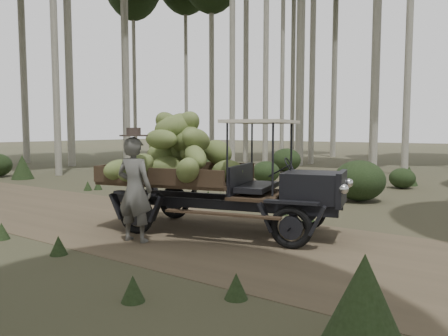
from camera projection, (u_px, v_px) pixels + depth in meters
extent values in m
plane|color=#473D2B|center=(167.00, 228.00, 8.48)|extent=(120.00, 120.00, 0.00)
cube|color=brown|center=(167.00, 228.00, 8.48)|extent=(70.00, 4.00, 0.01)
cube|color=black|center=(311.00, 187.00, 7.56)|extent=(1.11, 1.08, 0.51)
cube|color=black|center=(341.00, 188.00, 7.38)|extent=(0.32, 0.92, 0.57)
cube|color=black|center=(240.00, 179.00, 8.01)|extent=(0.39, 1.28, 0.51)
cube|color=#38281C|center=(177.00, 181.00, 8.48)|extent=(2.92, 2.25, 0.07)
cube|color=#38281C|center=(195.00, 169.00, 9.24)|extent=(2.53, 0.69, 0.30)
cube|color=#38281C|center=(156.00, 176.00, 7.69)|extent=(2.53, 0.69, 0.30)
cube|color=#38281C|center=(121.00, 170.00, 8.93)|extent=(0.46, 1.63, 0.30)
cube|color=beige|center=(262.00, 122.00, 7.78)|extent=(1.42, 1.79, 0.06)
cube|color=black|center=(230.00, 199.00, 8.49)|extent=(4.16, 1.13, 0.17)
cube|color=black|center=(217.00, 204.00, 7.84)|extent=(4.16, 1.13, 0.17)
torus|color=black|center=(308.00, 211.00, 8.36)|extent=(0.71, 0.29, 0.70)
torus|color=black|center=(291.00, 228.00, 6.98)|extent=(0.71, 0.29, 0.70)
torus|color=black|center=(174.00, 202.00, 9.39)|extent=(0.71, 0.29, 0.70)
torus|color=black|center=(137.00, 215.00, 8.01)|extent=(0.71, 0.29, 0.70)
sphere|color=beige|center=(348.00, 183.00, 7.73)|extent=(0.17, 0.17, 0.17)
sphere|color=beige|center=(344.00, 189.00, 6.96)|extent=(0.17, 0.17, 0.17)
ellipsoid|color=olive|center=(227.00, 172.00, 8.19)|extent=(0.80, 0.53, 0.53)
ellipsoid|color=olive|center=(163.00, 150.00, 9.11)|extent=(0.84, 0.39, 0.61)
ellipsoid|color=olive|center=(161.00, 139.00, 8.17)|extent=(0.80, 0.42, 0.40)
ellipsoid|color=olive|center=(174.00, 128.00, 8.31)|extent=(0.91, 0.88, 0.59)
ellipsoid|color=olive|center=(140.00, 170.00, 8.22)|extent=(0.76, 0.51, 0.53)
ellipsoid|color=olive|center=(161.00, 154.00, 8.75)|extent=(0.71, 0.55, 0.44)
ellipsoid|color=olive|center=(189.00, 140.00, 8.33)|extent=(0.75, 0.81, 0.52)
ellipsoid|color=olive|center=(168.00, 124.00, 8.51)|extent=(0.56, 0.88, 0.66)
ellipsoid|color=olive|center=(120.00, 170.00, 8.10)|extent=(0.56, 0.72, 0.42)
ellipsoid|color=olive|center=(195.00, 156.00, 7.81)|extent=(0.87, 0.74, 0.58)
ellipsoid|color=olive|center=(196.00, 140.00, 8.09)|extent=(0.44, 0.78, 0.56)
ellipsoid|color=olive|center=(171.00, 128.00, 8.46)|extent=(0.82, 0.83, 0.46)
ellipsoid|color=olive|center=(168.00, 168.00, 8.35)|extent=(0.71, 0.88, 0.54)
ellipsoid|color=olive|center=(218.00, 152.00, 8.68)|extent=(0.78, 0.55, 0.67)
ellipsoid|color=olive|center=(188.00, 137.00, 8.60)|extent=(0.49, 0.81, 0.47)
ellipsoid|color=olive|center=(187.00, 124.00, 8.41)|extent=(0.86, 0.68, 0.65)
ellipsoid|color=olive|center=(144.00, 164.00, 9.33)|extent=(0.82, 0.73, 0.55)
ellipsoid|color=olive|center=(183.00, 153.00, 8.78)|extent=(0.70, 0.78, 0.43)
ellipsoid|color=olive|center=(161.00, 136.00, 8.81)|extent=(0.70, 0.66, 0.42)
ellipsoid|color=olive|center=(178.00, 125.00, 8.33)|extent=(0.47, 0.78, 0.61)
ellipsoid|color=olive|center=(172.00, 165.00, 9.14)|extent=(0.73, 0.72, 0.55)
ellipsoid|color=olive|center=(189.00, 153.00, 8.50)|extent=(0.60, 0.77, 0.34)
ellipsoid|color=olive|center=(185.00, 139.00, 8.35)|extent=(0.90, 0.57, 0.68)
ellipsoid|color=olive|center=(136.00, 168.00, 7.77)|extent=(0.80, 0.89, 0.70)
ellipsoid|color=olive|center=(188.00, 171.00, 7.41)|extent=(0.83, 0.79, 0.65)
imported|color=#4F4E48|center=(135.00, 190.00, 7.41)|extent=(0.73, 0.56, 1.79)
cylinder|color=#372C26|center=(134.00, 136.00, 7.33)|extent=(0.57, 0.57, 0.02)
cylinder|color=#372C26|center=(134.00, 132.00, 7.32)|extent=(0.28, 0.28, 0.14)
cylinder|color=#B2AD9E|center=(125.00, 18.00, 27.73)|extent=(0.39, 0.39, 18.00)
cylinder|color=#B2AD9E|center=(301.00, 3.00, 22.74)|extent=(0.44, 0.44, 17.03)
cylinder|color=#B2AD9E|center=(123.00, 17.00, 28.68)|extent=(0.36, 0.36, 18.56)
cylinder|color=#B2AD9E|center=(134.00, 43.00, 31.02)|extent=(0.26, 0.26, 16.12)
cylinder|color=#B2AD9E|center=(294.00, 3.00, 26.24)|extent=(0.27, 0.27, 19.05)
cylinder|color=#B2AD9E|center=(212.00, 38.00, 27.42)|extent=(0.33, 0.33, 15.32)
cylinder|color=#B2AD9E|center=(186.00, 38.00, 33.36)|extent=(0.28, 0.28, 17.78)
cylinder|color=#B2AD9E|center=(335.00, 22.00, 30.00)|extent=(0.38, 0.38, 18.59)
cylinder|color=#B2AD9E|center=(313.00, 15.00, 23.63)|extent=(0.31, 0.31, 16.24)
ellipsoid|color=#233319|center=(266.00, 172.00, 15.55)|extent=(0.99, 0.99, 0.79)
cone|color=#233319|center=(409.00, 176.00, 14.96)|extent=(0.60, 0.60, 0.67)
cone|color=#233319|center=(364.00, 314.00, 3.42)|extent=(0.87, 0.87, 0.96)
ellipsoid|color=#233319|center=(152.00, 169.00, 18.45)|extent=(0.61, 0.61, 0.49)
cone|color=#233319|center=(211.00, 178.00, 13.98)|extent=(0.66, 0.66, 0.73)
cone|color=#233319|center=(22.00, 167.00, 16.90)|extent=(0.84, 0.84, 0.94)
ellipsoid|color=#233319|center=(359.00, 181.00, 11.67)|extent=(1.36, 1.36, 1.09)
cone|color=#233319|center=(138.00, 163.00, 19.29)|extent=(0.82, 0.82, 0.91)
ellipsoid|color=#233319|center=(286.00, 160.00, 19.73)|extent=(1.33, 1.33, 1.06)
cone|color=#233319|center=(210.00, 167.00, 16.36)|extent=(0.96, 0.96, 1.06)
cone|color=#233319|center=(157.00, 173.00, 16.63)|extent=(0.49, 0.49, 0.55)
ellipsoid|color=#233319|center=(402.00, 178.00, 14.21)|extent=(0.83, 0.83, 0.66)
cone|color=#233319|center=(117.00, 175.00, 15.57)|extent=(0.52, 0.52, 0.58)
cone|color=#233319|center=(282.00, 208.00, 9.81)|extent=(0.27, 0.27, 0.30)
cone|color=#233319|center=(98.00, 185.00, 13.93)|extent=(0.27, 0.27, 0.30)
cone|color=#233319|center=(149.00, 190.00, 12.72)|extent=(0.27, 0.27, 0.30)
cone|color=#233319|center=(156.00, 193.00, 12.26)|extent=(0.27, 0.27, 0.30)
cone|color=#233319|center=(221.00, 198.00, 11.32)|extent=(0.27, 0.27, 0.30)
cone|color=#233319|center=(208.00, 196.00, 11.58)|extent=(0.27, 0.27, 0.30)
cone|color=#233319|center=(88.00, 186.00, 13.75)|extent=(0.27, 0.27, 0.30)
cone|color=#233319|center=(133.00, 289.00, 4.86)|extent=(0.27, 0.27, 0.30)
cone|color=#233319|center=(235.00, 201.00, 10.86)|extent=(0.27, 0.27, 0.30)
cone|color=#233319|center=(2.00, 231.00, 7.62)|extent=(0.27, 0.27, 0.30)
cone|color=#233319|center=(232.00, 203.00, 10.53)|extent=(0.27, 0.27, 0.30)
cone|color=#233319|center=(236.00, 286.00, 4.95)|extent=(0.27, 0.27, 0.30)
cone|color=#233319|center=(309.00, 214.00, 9.10)|extent=(0.27, 0.27, 0.30)
cone|color=#233319|center=(59.00, 245.00, 6.68)|extent=(0.27, 0.27, 0.30)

